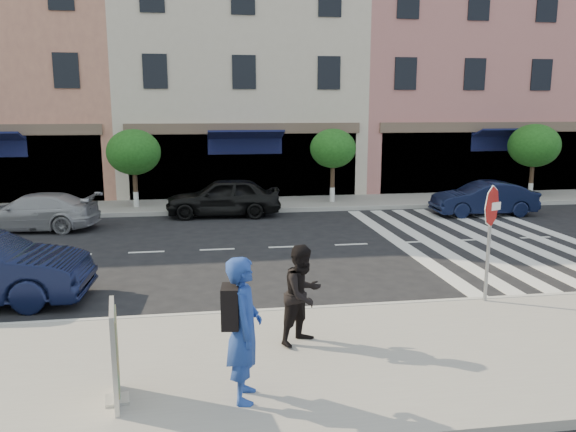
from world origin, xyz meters
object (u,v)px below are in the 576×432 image
Objects in this scene: car_far_left at (33,212)px; car_far_mid at (223,197)px; walker at (303,294)px; poster_board at (115,356)px; car_far_right at (484,198)px; stop_sign at (491,217)px; photographer at (244,329)px.

car_far_mid reaches higher than car_far_left.
walker is at bearing 7.12° from car_far_mid.
poster_board is 0.32× the size of car_far_left.
poster_board is 0.32× the size of car_far_mid.
poster_board reaches higher than car_far_right.
stop_sign is at bearing 58.16° from car_far_left.
car_far_mid is at bearing 73.55° from poster_board.
car_far_left is 1.09× the size of car_far_right.
car_far_mid is at bearing 55.63° from walker.
car_far_mid is 1.10× the size of car_far_right.
poster_board is at bearing 90.36° from photographer.
photographer reaches higher than car_far_mid.
poster_board is 13.01m from car_far_left.
walker is 12.92m from car_far_left.
car_far_right is at bearing 98.23° from car_far_left.
car_far_mid is (1.98, 13.74, -0.08)m from poster_board.
car_far_right is (10.07, 12.61, -0.51)m from photographer.
poster_board is 0.35× the size of car_far_right.
car_far_left is (-6.11, 12.42, -0.53)m from photographer.
photographer is at bearing -14.15° from poster_board.
stop_sign is at bearing 27.69° from car_far_mid.
stop_sign reaches higher than car_far_left.
walker is (1.11, 1.71, -0.15)m from photographer.
stop_sign is 6.11m from photographer.
walker is 3.21m from poster_board.
car_far_mid reaches higher than car_far_right.
photographer is at bearing -36.46° from car_far_right.
car_far_mid is at bearing -95.45° from car_far_right.
car_far_mid is (6.38, 1.50, 0.11)m from car_far_left.
photographer is 2.04m from walker.
photographer is 13.93m from car_far_mid.
photographer is at bearing 2.09° from car_far_mid.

